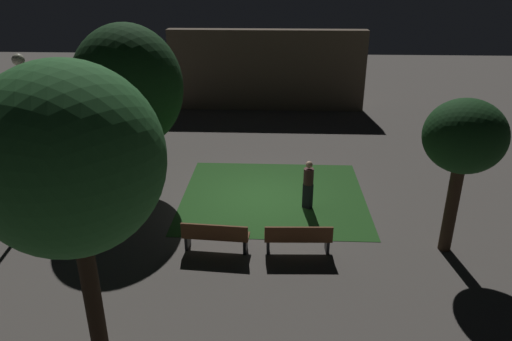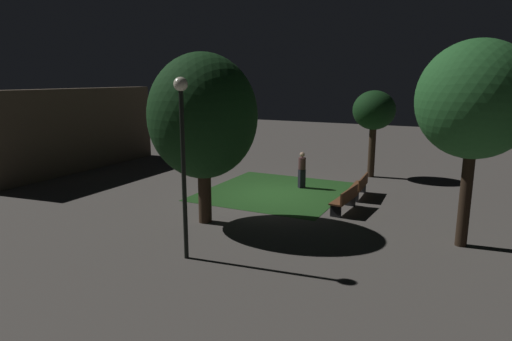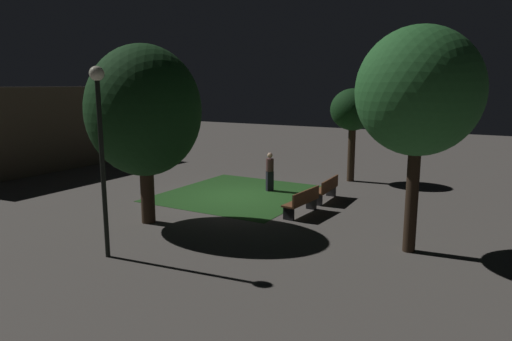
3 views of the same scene
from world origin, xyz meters
The scene contains 10 objects.
ground_plane centered at (0.00, 0.00, 0.00)m, with size 60.00×60.00×0.00m, color #56514C.
grass_lawn centered at (0.41, 0.15, 0.01)m, with size 6.12×5.66×0.01m, color #23511E.
bench_by_lamp centered at (-1.11, -3.31, 0.48)m, with size 1.83×0.61×0.88m.
bench_path_side centered at (1.11, -3.31, 0.48)m, with size 1.82×0.55×0.88m.
tree_near_wall centered at (5.13, -2.92, 3.20)m, with size 2.02×2.02×4.21m.
tree_back_left centered at (-4.35, 0.63, 3.55)m, with size 3.55×3.55×5.60m.
tree_lawn_side centered at (-2.88, -7.20, 4.17)m, with size 3.15×3.15×5.82m.
lamp_post_near_wall centered at (-7.15, -0.56, 3.24)m, with size 0.36×0.36×4.81m.
pedestrian centered at (1.51, -0.65, 0.85)m, with size 0.34×0.33×1.61m.
building_wall_backdrop centered at (-0.12, 11.16, 2.13)m, with size 10.53×0.80×4.26m, color brown.
Camera 1 is at (0.49, -14.06, 7.00)m, focal length 32.66 mm.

